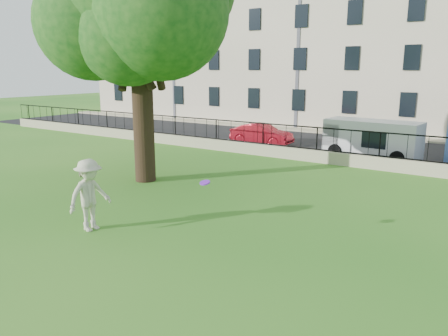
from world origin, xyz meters
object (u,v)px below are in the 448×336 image
Objects in this scene: man at (90,195)px; red_sedan at (261,134)px; white_van at (372,140)px; tree at (137,1)px; frisbee at (205,183)px.

red_sedan is at bearing 15.50° from man.
man is 0.44× the size of white_van.
tree is at bearing 33.55° from man.
white_van is (3.71, 14.77, -0.06)m from man.
tree is 38.81× the size of frisbee.
white_van is (0.40, 13.81, -0.69)m from frisbee.
tree is at bearing -119.32° from white_van.
white_van is at bearing 88.34° from frisbee.
tree is 5.09× the size of man.
man is 15.23m from white_van.
white_van is at bearing 56.07° from tree.
tree reaches higher than white_van.
tree reaches higher than red_sedan.
red_sedan is at bearing 113.75° from frisbee.
red_sedan is (-0.19, 10.26, -6.39)m from tree.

